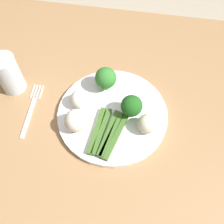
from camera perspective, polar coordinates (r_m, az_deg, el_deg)
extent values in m
cube|color=#B7A88E|center=(1.36, -0.03, -17.35)|extent=(6.00, 6.00, 0.02)
cube|color=#9E754C|center=(0.67, -0.06, -2.62)|extent=(1.28, 0.87, 0.04)
cylinder|color=#9E754C|center=(1.35, -22.59, 7.67)|extent=(0.07, 0.07, 0.70)
cylinder|color=white|center=(0.66, 0.00, -0.56)|extent=(0.28, 0.28, 0.01)
cube|color=#3D6626|center=(0.61, 0.94, -5.51)|extent=(0.04, 0.13, 0.01)
cube|color=#3D6626|center=(0.61, -0.13, -5.06)|extent=(0.04, 0.13, 0.01)
cube|color=#3D6626|center=(0.62, -1.20, -4.64)|extent=(0.04, 0.13, 0.01)
cube|color=#3D6626|center=(0.62, -2.32, -4.33)|extent=(0.03, 0.13, 0.01)
cube|color=#3D6626|center=(0.62, -3.46, -4.12)|extent=(0.02, 0.13, 0.01)
cylinder|color=#609E3D|center=(0.69, -1.35, 6.02)|extent=(0.02, 0.02, 0.02)
sphere|color=#337A2D|center=(0.66, -1.41, 7.63)|extent=(0.06, 0.06, 0.06)
cylinder|color=#4C7F2B|center=(0.64, 4.22, -0.01)|extent=(0.02, 0.02, 0.02)
sphere|color=#1E5B1C|center=(0.62, 4.39, 1.39)|extent=(0.05, 0.05, 0.05)
sphere|color=beige|center=(0.61, 7.89, -2.64)|extent=(0.05, 0.05, 0.05)
sphere|color=white|center=(0.61, -8.04, -1.89)|extent=(0.06, 0.06, 0.06)
sphere|color=white|center=(0.65, -7.30, 2.84)|extent=(0.05, 0.05, 0.05)
cube|color=silver|center=(0.69, -18.16, -1.24)|extent=(0.02, 0.12, 0.00)
cube|color=silver|center=(0.73, -15.53, 4.27)|extent=(0.01, 0.05, 0.00)
cube|color=silver|center=(0.73, -16.12, 4.31)|extent=(0.01, 0.05, 0.00)
cube|color=silver|center=(0.73, -16.71, 4.36)|extent=(0.01, 0.05, 0.00)
cube|color=silver|center=(0.74, -17.30, 4.40)|extent=(0.01, 0.05, 0.00)
cylinder|color=silver|center=(0.72, -22.12, 7.86)|extent=(0.06, 0.06, 0.11)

